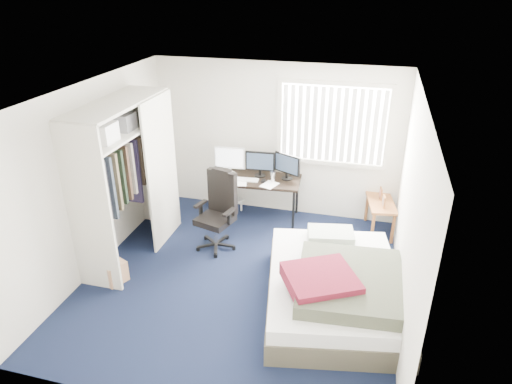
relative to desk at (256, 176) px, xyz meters
The scene contains 10 objects.
ground 1.92m from the desk, 82.38° to the right, with size 4.20×4.20×0.00m, color black.
room_shell 1.93m from the desk, 82.38° to the right, with size 4.20×4.20×4.20m.
window_assembly 1.45m from the desk, 14.14° to the left, with size 1.72×0.09×1.32m.
closet 2.16m from the desk, 133.97° to the right, with size 0.64×1.84×2.22m.
desk is the anchor object (origin of this frame).
office_chair 1.09m from the desk, 107.36° to the right, with size 0.68×0.68×1.19m.
footstool 0.71m from the desk, 167.31° to the left, with size 0.34×0.31×0.22m.
nightstand 2.01m from the desk, ahead, with size 0.50×0.81×0.70m.
bed 2.53m from the desk, 52.87° to the right, with size 1.93×2.35×0.69m.
pine_box 2.67m from the desk, 122.87° to the right, with size 0.38×0.29×0.29m, color tan.
Camera 1 is at (1.48, -4.76, 3.70)m, focal length 32.00 mm.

